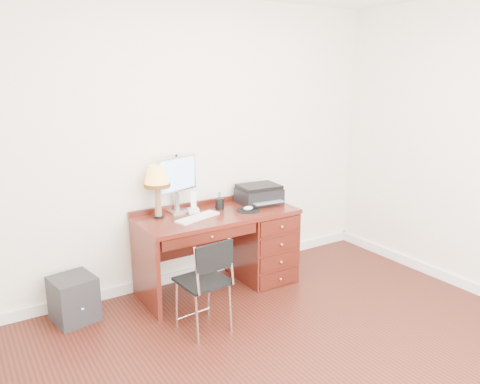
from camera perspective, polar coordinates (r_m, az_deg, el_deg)
ground at (r=3.64m, az=8.94°, el=-19.49°), size 4.00×4.00×0.00m
room_shell at (r=4.04m, az=2.91°, el=-14.86°), size 4.00×4.00×4.00m
desk at (r=4.64m, az=0.75°, el=-5.94°), size 1.50×0.67×0.75m
monitor at (r=4.37m, az=-7.57°, el=1.80°), size 0.44×0.22×0.52m
keyboard at (r=4.22m, az=-5.19°, el=-3.10°), size 0.47×0.26×0.02m
mouse_pad at (r=4.43m, az=1.00°, el=-2.14°), size 0.22×0.22×0.04m
printer at (r=4.69m, az=2.32°, el=-0.23°), size 0.43×0.35×0.18m
leg_lamp at (r=4.20m, az=-10.10°, el=1.50°), size 0.23×0.23×0.48m
phone at (r=4.37m, az=-5.70°, el=-1.79°), size 0.12×0.12×0.20m
pen_cup at (r=4.48m, az=-2.49°, el=-1.43°), size 0.08×0.08×0.11m
chair at (r=3.72m, az=-4.16°, el=-10.23°), size 0.40×0.40×0.78m
equipment_box at (r=4.23m, az=-19.61°, el=-12.16°), size 0.38×0.38×0.38m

